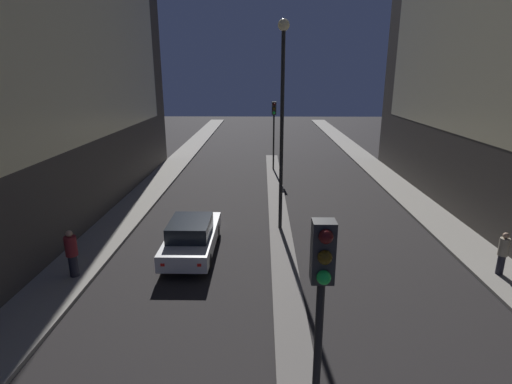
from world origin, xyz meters
TOP-DOWN VIEW (x-y plane):
  - median_strip at (0.00, 16.65)m, footprint 0.98×31.29m
  - traffic_light_near at (0.00, 3.19)m, footprint 0.32×0.42m
  - traffic_light_mid at (0.00, 27.02)m, footprint 0.32×0.42m
  - street_lamp at (0.00, 15.30)m, footprint 0.47×0.47m
  - car_left_lane at (-3.59, 12.65)m, footprint 1.79×4.65m
  - pedestrian_on_left_sidewalk at (-7.35, 10.59)m, footprint 0.40×0.40m
  - pedestrian_on_right_sidewalk at (7.52, 10.95)m, footprint 0.32×0.32m

SIDE VIEW (x-z plane):
  - median_strip at x=0.00m, z-range 0.00..0.11m
  - car_left_lane at x=-3.59m, z-range 0.00..1.53m
  - pedestrian_on_right_sidewalk at x=7.52m, z-range 0.18..1.73m
  - pedestrian_on_left_sidewalk at x=-7.35m, z-range 0.17..1.86m
  - traffic_light_near at x=0.00m, z-range 1.24..6.12m
  - traffic_light_mid at x=0.00m, z-range 1.24..6.12m
  - street_lamp at x=0.00m, z-range 1.36..10.24m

